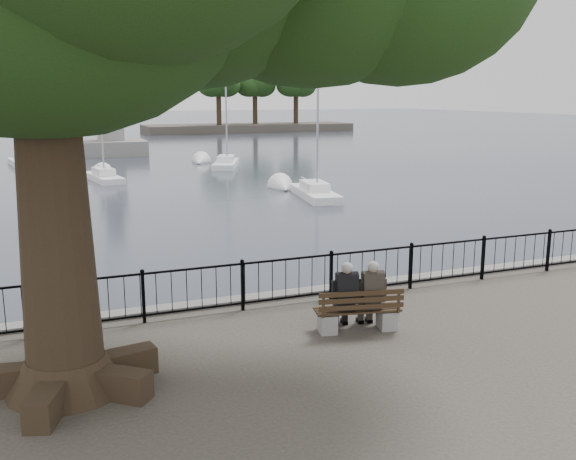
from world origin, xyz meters
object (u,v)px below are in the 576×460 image
bench (358,316)px  person_right (370,297)px  lion_monument (110,131)px  person_left (345,298)px

bench → person_right: (0.27, 0.04, 0.32)m
bench → lion_monument: bearing=88.4°
bench → person_right: person_right is taller
person_left → person_right: 0.49m
bench → lion_monument: lion_monument is taller
person_left → person_right: (0.48, -0.10, 0.00)m
person_left → lion_monument: lion_monument is taller
lion_monument → person_right: bearing=-91.3°
bench → person_left: 0.41m
person_left → lion_monument: size_ratio=0.16×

